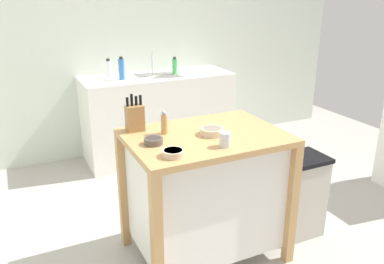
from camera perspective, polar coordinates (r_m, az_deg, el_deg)
The scene contains 15 objects.
ground_plane at distance 2.98m, azimuth 3.17°, elevation -16.49°, with size 6.51×6.51×0.00m, color #ADA8A0.
wall_back at distance 4.45m, azimuth -10.30°, elevation 13.51°, with size 5.51×0.10×2.60m, color silver.
kitchen_island at distance 2.70m, azimuth 1.84°, elevation -8.14°, with size 1.00×0.73×0.89m.
knife_block at distance 2.61m, azimuth -8.21°, elevation 2.11°, with size 0.11×0.09×0.25m.
bowl_stoneware_deep at distance 2.38m, azimuth -5.53°, elevation -1.28°, with size 0.11×0.11×0.04m.
bowl_ceramic_small at distance 2.21m, azimuth -2.73°, elevation -3.00°, with size 0.13×0.13×0.04m.
bowl_ceramic_wide at distance 2.53m, azimuth 2.90°, elevation 0.13°, with size 0.15×0.15×0.04m.
drinking_cup at distance 2.34m, azimuth 4.77°, elevation -1.07°, with size 0.07×0.07×0.09m.
pepper_grinder at distance 2.54m, azimuth -3.99°, elevation 1.29°, with size 0.04×0.04×0.15m.
trash_bin at distance 3.10m, azimuth 15.04°, elevation -8.78°, with size 0.36×0.28×0.63m.
sink_counter at distance 4.38m, azimuth -4.81°, elevation 2.33°, with size 1.60×0.60×0.91m.
sink_faucet at distance 4.37m, azimuth -5.69°, elevation 9.86°, with size 0.02×0.02×0.22m.
bottle_dish_soap at distance 4.18m, azimuth -11.88°, elevation 8.82°, with size 0.06×0.06×0.20m.
bottle_hand_soap at distance 4.08m, azimuth -10.08°, elevation 8.90°, with size 0.06×0.06×0.23m.
bottle_spray_cleaner at distance 4.30m, azimuth -2.51°, elevation 9.42°, with size 0.05×0.05×0.18m.
Camera 1 is at (-1.18, -2.10, 1.77)m, focal length 37.18 mm.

